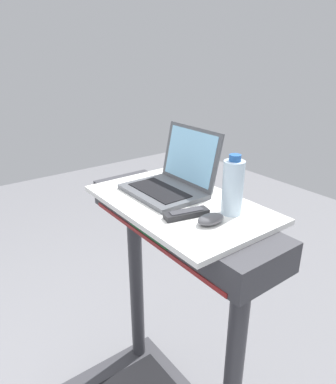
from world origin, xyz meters
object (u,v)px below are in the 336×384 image
at_px(computer_mouse, 211,219).
at_px(water_bottle, 233,187).
at_px(laptop, 172,179).
at_px(tv_remote, 186,214).

xyz_separation_m(computer_mouse, water_bottle, (-0.02, 0.11, 0.08)).
relative_size(laptop, computer_mouse, 3.18).
bearing_deg(tv_remote, computer_mouse, 18.19).
bearing_deg(computer_mouse, tv_remote, -158.01).
bearing_deg(water_bottle, laptop, -171.96).
distance_m(laptop, tv_remote, 0.24).
bearing_deg(laptop, water_bottle, 7.24).
xyz_separation_m(laptop, computer_mouse, (0.31, -0.07, -0.03)).
height_order(laptop, water_bottle, laptop).
distance_m(water_bottle, tv_remote, 0.18).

